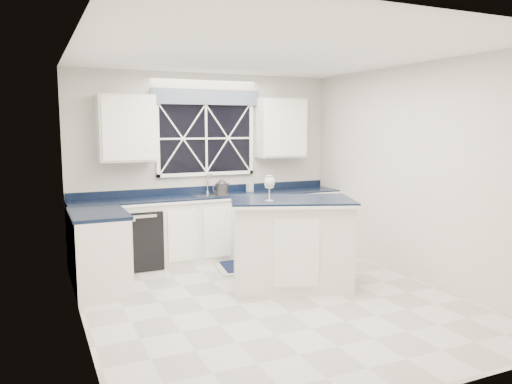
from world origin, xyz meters
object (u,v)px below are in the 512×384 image
kettle (222,187)px  faucet (208,183)px  island (291,242)px  wine_glass (269,183)px  soap_bottle (250,185)px  dishwasher (137,238)px

kettle → faucet: bearing=121.3°
faucet → island: (0.43, -1.80, -0.56)m
island → kettle: kettle is taller
kettle → wine_glass: (-0.05, -1.71, 0.23)m
faucet → kettle: faucet is taller
wine_glass → soap_bottle: (0.54, 1.79, -0.25)m
island → soap_bottle: soap_bottle is taller
wine_glass → soap_bottle: 1.88m
dishwasher → soap_bottle: bearing=4.2°
faucet → kettle: size_ratio=0.97×
dishwasher → wine_glass: size_ratio=2.78×
faucet → island: size_ratio=0.18×
soap_bottle → wine_glass: bearing=-106.9°
dishwasher → faucet: faucet is taller
island → kettle: size_ratio=5.33×
faucet → soap_bottle: size_ratio=1.64×
dishwasher → island: size_ratio=0.50×
kettle → soap_bottle: size_ratio=1.69×
kettle → soap_bottle: kettle is taller
island → wine_glass: size_ratio=5.61×
kettle → dishwasher: bearing=165.3°
island → faucet: bearing=124.1°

